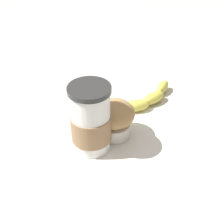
% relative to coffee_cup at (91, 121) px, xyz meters
% --- Properties ---
extents(ground_plane, '(3.00, 3.00, 0.00)m').
position_rel_coffee_cup_xyz_m(ground_plane, '(0.06, -0.03, -0.07)').
color(ground_plane, beige).
extents(paper_napkin, '(0.28, 0.28, 0.00)m').
position_rel_coffee_cup_xyz_m(paper_napkin, '(0.06, -0.03, -0.07)').
color(paper_napkin, white).
rests_on(paper_napkin, ground_plane).
extents(coffee_cup, '(0.09, 0.09, 0.15)m').
position_rel_coffee_cup_xyz_m(coffee_cup, '(0.00, 0.00, 0.00)').
color(coffee_cup, white).
rests_on(coffee_cup, paper_napkin).
extents(muffin, '(0.09, 0.09, 0.09)m').
position_rel_coffee_cup_xyz_m(muffin, '(0.05, -0.04, -0.02)').
color(muffin, white).
rests_on(muffin, paper_napkin).
extents(banana, '(0.19, 0.15, 0.03)m').
position_rel_coffee_cup_xyz_m(banana, '(0.19, -0.07, -0.06)').
color(banana, '#D6CC4C').
rests_on(banana, paper_napkin).
extents(sugar_packet, '(0.06, 0.04, 0.01)m').
position_rel_coffee_cup_xyz_m(sugar_packet, '(0.21, 0.11, -0.07)').
color(sugar_packet, '#E0B27F').
rests_on(sugar_packet, ground_plane).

